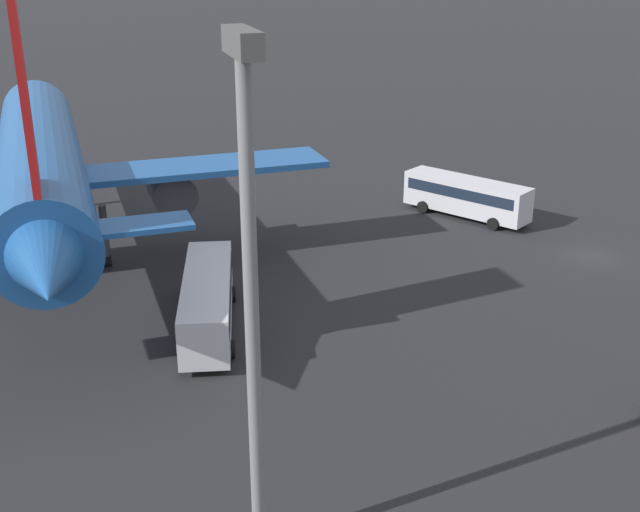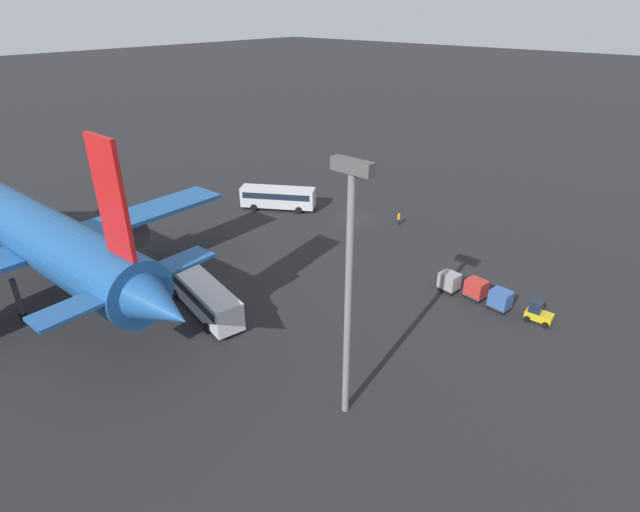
% 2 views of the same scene
% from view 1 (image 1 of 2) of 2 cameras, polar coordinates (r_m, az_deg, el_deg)
% --- Properties ---
extents(ground_plane, '(600.00, 600.00, 0.00)m').
position_cam_1_polar(ground_plane, '(61.04, 18.66, -0.05)').
color(ground_plane, '#232326').
extents(airplane, '(45.72, 38.63, 19.10)m').
position_cam_1_polar(airplane, '(57.00, -19.29, 6.01)').
color(airplane, '#1E5193').
rests_on(airplane, ground).
extents(shuttle_bus_near, '(10.40, 7.81, 3.21)m').
position_cam_1_polar(shuttle_bus_near, '(66.67, 10.39, 4.31)').
color(shuttle_bus_near, silver).
rests_on(shuttle_bus_near, ground).
extents(shuttle_bus_far, '(12.19, 5.14, 3.24)m').
position_cam_1_polar(shuttle_bus_far, '(47.07, -8.01, -2.98)').
color(shuttle_bus_far, silver).
rests_on(shuttle_bus_far, ground).
extents(light_pole, '(2.80, 0.70, 18.96)m').
position_cam_1_polar(light_pole, '(26.05, -5.00, -0.69)').
color(light_pole, slate).
rests_on(light_pole, ground).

